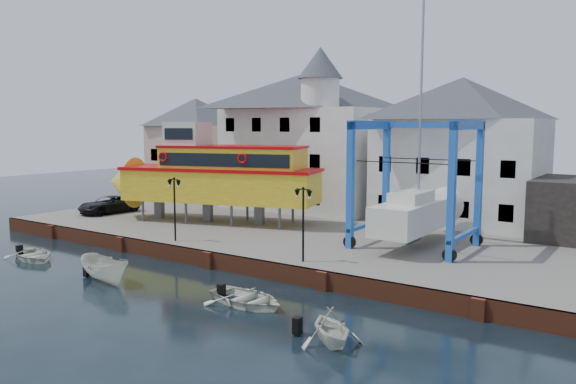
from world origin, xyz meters
The scene contains 15 objects.
ground centered at (0.00, 0.00, 0.00)m, with size 140.00×140.00×0.00m, color black.
hardstanding centered at (0.00, 11.00, 0.50)m, with size 44.00×22.00×1.00m, color slate.
quay_wall centered at (0.00, 0.10, 0.50)m, with size 44.00×0.47×1.00m.
building_pink centered at (-18.00, 18.00, 6.15)m, with size 8.00×7.00×10.30m.
building_white_main centered at (-4.87, 18.39, 7.34)m, with size 14.00×8.30×14.00m.
building_white_right centered at (9.00, 19.00, 6.60)m, with size 12.00×8.00×11.20m.
lamp_post_left centered at (-4.00, 1.20, 4.17)m, with size 1.12×0.32×4.20m.
lamp_post_right centered at (6.00, 1.20, 4.17)m, with size 1.12×0.32×4.20m.
tour_boat centered at (-7.41, 8.10, 4.68)m, with size 18.41×8.97×7.81m.
travel_lift centered at (9.63, 9.20, 3.51)m, with size 7.05×9.98×15.08m.
van centered at (-17.32, 6.30, 1.73)m, with size 2.44×5.28×1.47m, color black.
motorboat_a centered at (-2.68, -5.39, 0.00)m, with size 1.57×4.18×1.61m, color silver.
motorboat_b centered at (6.24, -4.13, 0.00)m, with size 3.02×4.23×0.88m, color silver.
motorboat_c centered at (12.00, -6.02, 0.00)m, with size 2.54×2.95×1.55m, color silver.
motorboat_d centered at (-10.75, -4.72, 0.00)m, with size 2.91×4.08×0.84m, color silver.
Camera 1 is at (22.60, -24.47, 8.54)m, focal length 35.00 mm.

